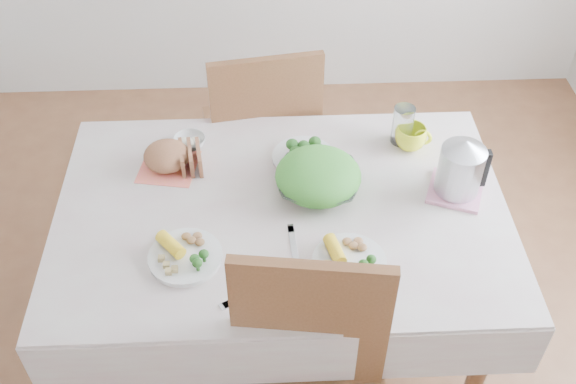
{
  "coord_description": "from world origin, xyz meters",
  "views": [
    {
      "loc": [
        -0.05,
        -1.57,
        2.35
      ],
      "look_at": [
        0.02,
        0.02,
        0.82
      ],
      "focal_mm": 42.0,
      "sensor_mm": 36.0,
      "label": 1
    }
  ],
  "objects_px": {
    "dining_table": "(283,282)",
    "salad_bowl": "(318,183)",
    "dinner_plate_right": "(349,262)",
    "chair_far": "(260,140)",
    "dinner_plate_left": "(185,257)",
    "yellow_mug": "(411,138)",
    "electric_kettle": "(461,165)"
  },
  "relations": [
    {
      "from": "dinner_plate_left",
      "to": "salad_bowl",
      "type": "bearing_deg",
      "value": 34.12
    },
    {
      "from": "chair_far",
      "to": "dinner_plate_right",
      "type": "bearing_deg",
      "value": 96.46
    },
    {
      "from": "chair_far",
      "to": "dinner_plate_left",
      "type": "xyz_separation_m",
      "value": [
        -0.23,
        -0.93,
        0.31
      ]
    },
    {
      "from": "dining_table",
      "to": "salad_bowl",
      "type": "relative_size",
      "value": 5.13
    },
    {
      "from": "chair_far",
      "to": "dinner_plate_right",
      "type": "xyz_separation_m",
      "value": [
        0.27,
        -0.97,
        0.31
      ]
    },
    {
      "from": "dinner_plate_left",
      "to": "electric_kettle",
      "type": "relative_size",
      "value": 1.1
    },
    {
      "from": "dining_table",
      "to": "yellow_mug",
      "type": "relative_size",
      "value": 12.37
    },
    {
      "from": "salad_bowl",
      "to": "yellow_mug",
      "type": "distance_m",
      "value": 0.41
    },
    {
      "from": "dining_table",
      "to": "dinner_plate_right",
      "type": "relative_size",
      "value": 6.11
    },
    {
      "from": "dining_table",
      "to": "yellow_mug",
      "type": "height_order",
      "value": "yellow_mug"
    },
    {
      "from": "dinner_plate_right",
      "to": "yellow_mug",
      "type": "bearing_deg",
      "value": 62.77
    },
    {
      "from": "electric_kettle",
      "to": "yellow_mug",
      "type": "bearing_deg",
      "value": 114.83
    },
    {
      "from": "dining_table",
      "to": "yellow_mug",
      "type": "xyz_separation_m",
      "value": [
        0.48,
        0.3,
        0.43
      ]
    },
    {
      "from": "dinner_plate_right",
      "to": "yellow_mug",
      "type": "xyz_separation_m",
      "value": [
        0.28,
        0.55,
        0.03
      ]
    },
    {
      "from": "dining_table",
      "to": "chair_far",
      "type": "xyz_separation_m",
      "value": [
        -0.07,
        0.72,
        0.09
      ]
    },
    {
      "from": "yellow_mug",
      "to": "electric_kettle",
      "type": "xyz_separation_m",
      "value": [
        0.11,
        -0.24,
        0.08
      ]
    },
    {
      "from": "dining_table",
      "to": "salad_bowl",
      "type": "height_order",
      "value": "salad_bowl"
    },
    {
      "from": "dinner_plate_left",
      "to": "yellow_mug",
      "type": "bearing_deg",
      "value": 32.73
    },
    {
      "from": "dining_table",
      "to": "chair_far",
      "type": "relative_size",
      "value": 1.38
    },
    {
      "from": "salad_bowl",
      "to": "yellow_mug",
      "type": "height_order",
      "value": "yellow_mug"
    },
    {
      "from": "chair_far",
      "to": "salad_bowl",
      "type": "distance_m",
      "value": 0.74
    },
    {
      "from": "dining_table",
      "to": "dinner_plate_left",
      "type": "relative_size",
      "value": 6.09
    },
    {
      "from": "chair_far",
      "to": "salad_bowl",
      "type": "height_order",
      "value": "chair_far"
    },
    {
      "from": "chair_far",
      "to": "yellow_mug",
      "type": "bearing_deg",
      "value": 133.19
    },
    {
      "from": "dinner_plate_right",
      "to": "chair_far",
      "type": "bearing_deg",
      "value": 105.32
    },
    {
      "from": "yellow_mug",
      "to": "dinner_plate_left",
      "type": "bearing_deg",
      "value": -147.27
    },
    {
      "from": "salad_bowl",
      "to": "dinner_plate_left",
      "type": "xyz_separation_m",
      "value": [
        -0.43,
        -0.29,
        -0.02
      ]
    },
    {
      "from": "chair_far",
      "to": "electric_kettle",
      "type": "bearing_deg",
      "value": 125.82
    },
    {
      "from": "dinner_plate_left",
      "to": "dinner_plate_right",
      "type": "bearing_deg",
      "value": -4.89
    },
    {
      "from": "dinner_plate_right",
      "to": "yellow_mug",
      "type": "distance_m",
      "value": 0.61
    },
    {
      "from": "dinner_plate_left",
      "to": "electric_kettle",
      "type": "xyz_separation_m",
      "value": [
        0.9,
        0.26,
        0.11
      ]
    },
    {
      "from": "dinner_plate_right",
      "to": "dining_table",
      "type": "bearing_deg",
      "value": 128.34
    }
  ]
}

